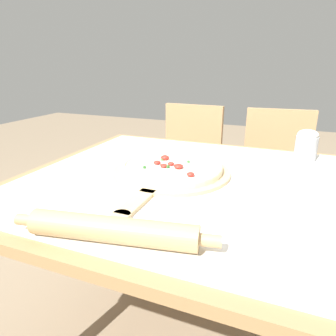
% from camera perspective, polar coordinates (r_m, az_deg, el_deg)
% --- Properties ---
extents(dining_table, '(1.11, 1.02, 0.77)m').
position_cam_1_polar(dining_table, '(1.06, 3.08, -8.06)').
color(dining_table, '#A87F51').
rests_on(dining_table, ground_plane).
extents(towel_cloth, '(1.03, 0.94, 0.00)m').
position_cam_1_polar(towel_cloth, '(1.01, 3.20, -2.03)').
color(towel_cloth, silver).
rests_on(towel_cloth, dining_table).
extents(pizza_peel, '(0.41, 0.57, 0.01)m').
position_cam_1_polar(pizza_peel, '(1.03, 0.29, -1.02)').
color(pizza_peel, '#D6B784').
rests_on(pizza_peel, towel_cloth).
extents(pizza, '(0.35, 0.35, 0.04)m').
position_cam_1_polar(pizza, '(1.04, 0.61, 0.24)').
color(pizza, beige).
rests_on(pizza, pizza_peel).
extents(rolling_pin, '(0.46, 0.12, 0.06)m').
position_cam_1_polar(rolling_pin, '(0.66, -10.50, -11.49)').
color(rolling_pin, tan).
rests_on(rolling_pin, towel_cloth).
extents(chair_left, '(0.42, 0.42, 0.90)m').
position_cam_1_polar(chair_left, '(1.93, 3.79, 0.51)').
color(chair_left, tan).
rests_on(chair_left, ground_plane).
extents(chair_right, '(0.43, 0.43, 0.90)m').
position_cam_1_polar(chair_right, '(1.85, 19.65, -1.48)').
color(chair_right, tan).
rests_on(chair_right, ground_plane).
extents(flour_cup, '(0.08, 0.08, 0.12)m').
position_cam_1_polar(flour_cup, '(1.30, 24.87, 4.06)').
color(flour_cup, '#B2B7BC').
rests_on(flour_cup, towel_cloth).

